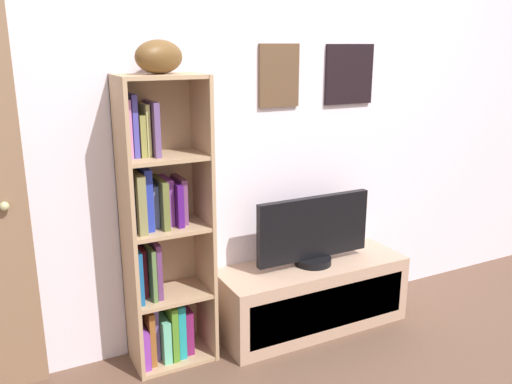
% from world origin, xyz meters
% --- Properties ---
extents(back_wall, '(4.80, 0.08, 2.57)m').
position_xyz_m(back_wall, '(0.00, 1.13, 1.29)').
color(back_wall, white).
rests_on(back_wall, ground).
extents(bookshelf, '(0.43, 0.29, 1.53)m').
position_xyz_m(bookshelf, '(-0.72, 0.98, 0.69)').
color(bookshelf, tan).
rests_on(bookshelf, ground).
extents(football, '(0.31, 0.26, 0.16)m').
position_xyz_m(football, '(-0.68, 0.95, 1.61)').
color(football, brown).
rests_on(football, bookshelf).
extents(tv_stand, '(1.15, 0.40, 0.41)m').
position_xyz_m(tv_stand, '(0.18, 0.90, 0.20)').
color(tv_stand, tan).
rests_on(tv_stand, ground).
extents(television, '(0.73, 0.22, 0.41)m').
position_xyz_m(television, '(0.18, 0.90, 0.61)').
color(television, black).
rests_on(television, tv_stand).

